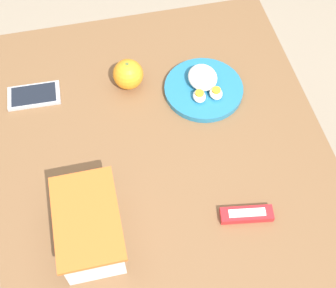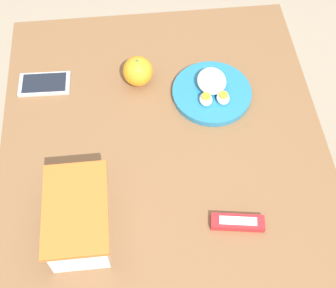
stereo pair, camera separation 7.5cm
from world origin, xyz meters
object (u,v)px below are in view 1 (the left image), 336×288
Objects in this scene: orange_fruit at (128,74)px; rice_plate at (204,87)px; cell_phone at (34,95)px; candy_bar at (247,214)px; food_container at (90,227)px.

rice_plate is (-0.07, -0.20, -0.02)m from orange_fruit.
cell_phone is (0.01, 0.27, -0.04)m from orange_fruit.
cell_phone is at bearing 87.31° from orange_fruit.
candy_bar is at bearing -179.80° from rice_plate.
candy_bar is at bearing -156.42° from orange_fruit.
food_container is 1.01× the size of rice_plate.
food_container is at bearing 159.49° from orange_fruit.
orange_fruit is 0.66× the size of candy_bar.
food_container reaches higher than rice_plate.
orange_fruit is 0.50m from candy_bar.
cell_phone is (0.44, 0.11, -0.04)m from food_container.
food_container is 0.46m from cell_phone.
orange_fruit reaches higher than rice_plate.
rice_plate is 0.39m from candy_bar.
rice_plate reaches higher than candy_bar.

